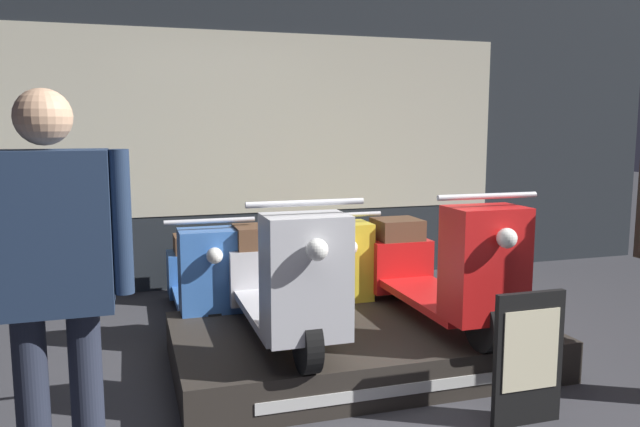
% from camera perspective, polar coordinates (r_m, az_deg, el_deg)
% --- Properties ---
extents(shop_wall_back, '(8.83, 0.09, 3.20)m').
position_cam_1_polar(shop_wall_back, '(6.05, -5.22, 8.62)').
color(shop_wall_back, '#23282D').
rests_on(shop_wall_back, ground_plane).
extents(display_platform, '(2.33, 1.37, 0.26)m').
position_cam_1_polar(display_platform, '(4.11, 3.56, -11.95)').
color(display_platform, '#2D2823').
rests_on(display_platform, ground_plane).
extents(scooter_display_left, '(0.62, 1.65, 0.91)m').
position_cam_1_polar(scooter_display_left, '(3.79, -3.69, -5.97)').
color(scooter_display_left, black).
rests_on(scooter_display_left, display_platform).
extents(scooter_display_right, '(0.62, 1.65, 0.91)m').
position_cam_1_polar(scooter_display_right, '(4.16, 10.58, -4.84)').
color(scooter_display_right, black).
rests_on(scooter_display_right, display_platform).
extents(scooter_backrow_0, '(0.62, 1.65, 0.91)m').
position_cam_1_polar(scooter_backrow_0, '(4.98, -10.72, -5.73)').
color(scooter_backrow_0, black).
rests_on(scooter_backrow_0, ground_plane).
extents(scooter_backrow_1, '(0.62, 1.65, 0.91)m').
position_cam_1_polar(scooter_backrow_1, '(5.17, -0.20, -5.08)').
color(scooter_backrow_1, black).
rests_on(scooter_backrow_1, ground_plane).
extents(person_left_browsing, '(0.62, 0.26, 1.68)m').
position_cam_1_polar(person_left_browsing, '(2.67, -23.31, -4.19)').
color(person_left_browsing, '#232838').
rests_on(person_left_browsing, ground_plane).
extents(price_sign_board, '(0.39, 0.04, 0.70)m').
position_cam_1_polar(price_sign_board, '(3.44, 18.52, -12.43)').
color(price_sign_board, black).
rests_on(price_sign_board, ground_plane).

